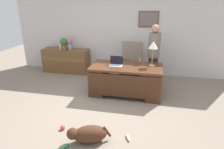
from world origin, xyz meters
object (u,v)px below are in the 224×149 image
Objects in this scene: credenza at (66,61)px; dog_toy_bone at (64,147)px; dog_toy_ball at (63,128)px; dog_lying at (88,134)px; vase_empty at (61,45)px; laptop at (116,63)px; vase_with_flowers at (70,43)px; person_standing at (154,55)px; desk_lamp at (153,46)px; desk at (126,79)px; potted_plant at (64,43)px; dog_toy_plush at (128,138)px; armchair at (131,64)px.

dog_toy_bone is at bearing -66.86° from credenza.
dog_toy_bone is at bearing -62.46° from dog_toy_ball.
dog_lying is 3.92m from vase_empty.
dog_lying is at bearing -92.68° from laptop.
person_standing is at bearing -10.62° from vase_with_flowers.
laptop is at bearing -170.31° from desk_lamp.
person_standing reaches higher than credenza.
vase_with_flowers is 0.33m from vase_empty.
desk is 2.43× the size of dog_lying.
vase_empty is (-0.32, 0.00, -0.07)m from vase_with_flowers.
credenza is at bearing 149.16° from desk.
laptop is 0.98m from desk_lamp.
desk is 2.55m from credenza.
laptop is 0.94× the size of vase_with_flowers.
dog_lying is at bearing -109.41° from person_standing.
dog_toy_ball is (-0.57, 0.23, -0.11)m from dog_lying.
vase_with_flowers is 3.39m from dog_toy_ball.
vase_empty is 0.82× the size of potted_plant.
desk_lamp is at bearing 15.40° from desk.
person_standing is 8.63× the size of dog_toy_plush.
person_standing reaches higher than desk_lamp.
dog_toy_bone is (-0.33, -0.24, -0.13)m from dog_lying.
vase_with_flowers is 0.95× the size of potted_plant.
dog_toy_plush is at bearing -72.59° from laptop.
dog_toy_ball is at bearing -70.31° from vase_with_flowers.
dog_toy_ball is (1.27, -3.06, -0.34)m from credenza.
potted_plant is (-2.23, 1.31, 0.56)m from desk.
credenza reaches higher than dog_toy_plush.
person_standing is at bearing 88.10° from desk_lamp.
person_standing is 9.55× the size of dog_toy_bone.
desk_lamp is (2.80, -1.14, 0.85)m from credenza.
dog_lying is 3.88m from potted_plant.
desk is 2.47m from vase_with_flowers.
dog_lying is at bearing -96.88° from armchair.
desk is 1.53× the size of armchair.
laptop is (-0.25, 0.02, 0.40)m from desk.
dog_toy_ball is (-1.54, -1.93, -1.19)m from desk_lamp.
credenza is 2.11× the size of dog_lying.
potted_plant reaches higher than desk.
dog_lying is at bearing -58.77° from vase_empty.
armchair is 3.35× the size of vase_with_flowers.
person_standing is 4.92× the size of vase_with_flowers.
dog_toy_ball is at bearing 179.51° from dog_toy_plush.
laptop is 2.41m from dog_toy_bone.
dog_toy_plush is (0.31, -1.77, -0.38)m from desk.
desk_lamp is (0.87, 0.15, 0.43)m from laptop.
desk is at bearing 99.88° from dog_toy_plush.
armchair is 1.59× the size of dog_lying.
dog_toy_ball is (-0.92, -1.76, -0.36)m from desk.
dog_toy_plush is (0.56, -1.79, -0.78)m from laptop.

